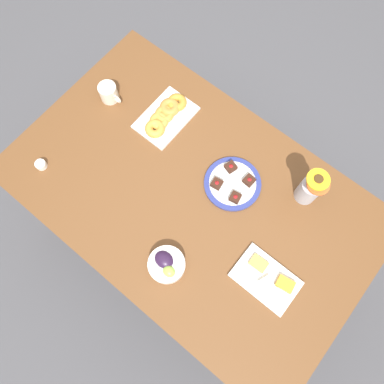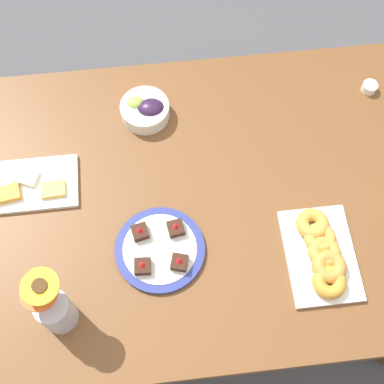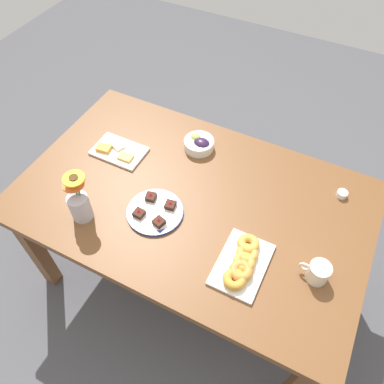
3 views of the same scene
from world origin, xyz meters
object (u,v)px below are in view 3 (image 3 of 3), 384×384
object	(u,v)px
dining_table	(192,208)
croissant_platter	(243,263)
coffee_mug	(318,272)
jam_cup_honey	(342,194)
dessert_plate	(155,211)
flower_vase	(79,204)
cheese_platter	(118,151)
grape_bowl	(199,144)

from	to	relation	value
dining_table	croissant_platter	world-z (taller)	croissant_platter
coffee_mug	jam_cup_honey	bearing A→B (deg)	-89.76
croissant_platter	dessert_plate	bearing A→B (deg)	-8.60
croissant_platter	flower_vase	distance (m)	0.72
jam_cup_honey	dessert_plate	distance (m)	0.85
jam_cup_honey	dining_table	bearing A→B (deg)	27.58
croissant_platter	jam_cup_honey	size ratio (longest dim) A/B	6.01
cheese_platter	croissant_platter	size ratio (longest dim) A/B	0.90
grape_bowl	dessert_plate	world-z (taller)	grape_bowl
cheese_platter	grape_bowl	bearing A→B (deg)	-148.78
grape_bowl	cheese_platter	size ratio (longest dim) A/B	0.58
dining_table	dessert_plate	xyz separation A→B (m)	(0.11, 0.15, 0.10)
grape_bowl	croissant_platter	distance (m)	0.68
jam_cup_honey	flower_vase	xyz separation A→B (m)	(0.99, 0.62, 0.07)
grape_bowl	cheese_platter	xyz separation A→B (m)	(0.35, 0.21, -0.02)
dining_table	coffee_mug	bearing A→B (deg)	167.60
cheese_platter	jam_cup_honey	world-z (taller)	cheese_platter
coffee_mug	jam_cup_honey	xyz separation A→B (m)	(0.00, -0.45, -0.03)
croissant_platter	dessert_plate	world-z (taller)	dessert_plate
dining_table	cheese_platter	bearing A→B (deg)	-10.87
jam_cup_honey	flower_vase	world-z (taller)	flower_vase
flower_vase	dining_table	bearing A→B (deg)	-141.36
dining_table	jam_cup_honey	size ratio (longest dim) A/B	33.33
jam_cup_honey	flower_vase	bearing A→B (deg)	32.18
jam_cup_honey	flower_vase	distance (m)	1.17
grape_bowl	dining_table	bearing A→B (deg)	110.31
dining_table	croissant_platter	xyz separation A→B (m)	(-0.33, 0.22, 0.11)
croissant_platter	dining_table	bearing A→B (deg)	-33.02
cheese_platter	flower_vase	world-z (taller)	flower_vase
coffee_mug	jam_cup_honey	world-z (taller)	coffee_mug
dining_table	croissant_platter	bearing A→B (deg)	146.98
cheese_platter	dessert_plate	xyz separation A→B (m)	(-0.36, 0.24, 0.00)
coffee_mug	dessert_plate	world-z (taller)	coffee_mug
coffee_mug	grape_bowl	xyz separation A→B (m)	(0.72, -0.44, -0.01)
cheese_platter	croissant_platter	xyz separation A→B (m)	(-0.80, 0.31, 0.01)
grape_bowl	jam_cup_honey	size ratio (longest dim) A/B	3.16
croissant_platter	jam_cup_honey	world-z (taller)	croissant_platter
grape_bowl	flower_vase	bearing A→B (deg)	66.02
jam_cup_honey	dessert_plate	bearing A→B (deg)	33.23
grape_bowl	cheese_platter	bearing A→B (deg)	31.22
coffee_mug	croissant_platter	distance (m)	0.29
dining_table	dessert_plate	bearing A→B (deg)	54.69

